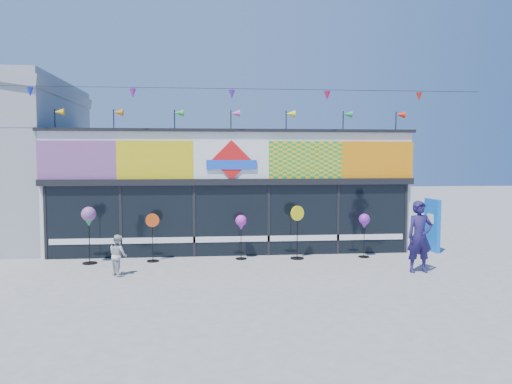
{
  "coord_description": "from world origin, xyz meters",
  "views": [
    {
      "loc": [
        -0.75,
        -12.55,
        3.19
      ],
      "look_at": [
        0.65,
        2.0,
        2.17
      ],
      "focal_mm": 35.0,
      "sensor_mm": 36.0,
      "label": 1
    }
  ],
  "objects": [
    {
      "name": "spinner_0",
      "position": [
        -4.3,
        2.63,
        1.37
      ],
      "size": [
        0.43,
        0.43,
        1.71
      ],
      "color": "black",
      "rests_on": "ground"
    },
    {
      "name": "adult_man",
      "position": [
        5.07,
        0.61,
        0.99
      ],
      "size": [
        0.74,
        0.51,
        1.99
      ],
      "primitive_type": "imported",
      "rotation": [
        0.0,
        0.0,
        0.04
      ],
      "color": "#1E1749",
      "rests_on": "ground"
    },
    {
      "name": "kite_shop",
      "position": [
        0.0,
        5.94,
        2.05
      ],
      "size": [
        16.0,
        5.7,
        5.31
      ],
      "color": "silver",
      "rests_on": "ground"
    },
    {
      "name": "spinner_2",
      "position": [
        0.27,
        2.86,
        1.12
      ],
      "size": [
        0.35,
        0.35,
        1.39
      ],
      "color": "black",
      "rests_on": "ground"
    },
    {
      "name": "spinner_1",
      "position": [
        -2.44,
        2.76,
        0.78
      ],
      "size": [
        0.42,
        0.38,
        1.48
      ],
      "color": "black",
      "rests_on": "ground"
    },
    {
      "name": "spinner_4",
      "position": [
        4.19,
        2.78,
        1.12
      ],
      "size": [
        0.35,
        0.35,
        1.4
      ],
      "color": "black",
      "rests_on": "ground"
    },
    {
      "name": "spinner_3",
      "position": [
        2.03,
        2.75,
        0.89
      ],
      "size": [
        0.45,
        0.43,
        1.68
      ],
      "color": "black",
      "rests_on": "ground"
    },
    {
      "name": "blue_sign",
      "position": [
        6.81,
        3.58,
        0.89
      ],
      "size": [
        0.2,
        0.9,
        1.78
      ],
      "rotation": [
        0.0,
        0.0,
        0.06
      ],
      "color": "blue",
      "rests_on": "ground"
    },
    {
      "name": "child",
      "position": [
        -3.18,
        1.04,
        0.56
      ],
      "size": [
        0.57,
        0.62,
        1.11
      ],
      "primitive_type": "imported",
      "rotation": [
        0.0,
        0.0,
        2.19
      ],
      "color": "silver",
      "rests_on": "ground"
    },
    {
      "name": "ground",
      "position": [
        0.0,
        0.0,
        0.0
      ],
      "size": [
        80.0,
        80.0,
        0.0
      ],
      "primitive_type": "plane",
      "color": "gray",
      "rests_on": "ground"
    }
  ]
}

